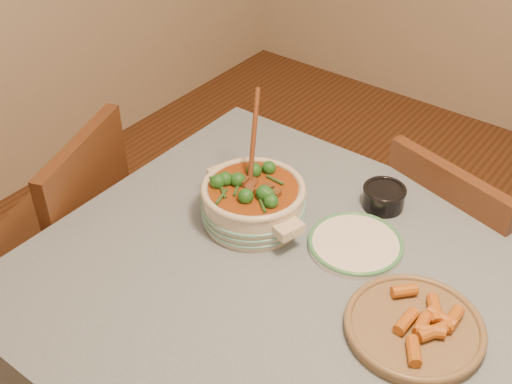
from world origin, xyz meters
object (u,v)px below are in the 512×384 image
stew_casserole (253,199)px  chair_left (68,239)px  white_plate (356,244)px  dining_table (382,356)px  condiment_bowl (384,196)px  chair_far (452,256)px  fried_plate (415,325)px

stew_casserole → chair_left: 0.69m
white_plate → dining_table: bearing=-44.8°
white_plate → chair_left: chair_left is taller
chair_left → white_plate: bearing=85.9°
chair_left → condiment_bowl: bearing=97.2°
stew_casserole → condiment_bowl: size_ratio=2.45×
white_plate → condiment_bowl: size_ratio=1.83×
white_plate → chair_far: bearing=74.1°
chair_far → chair_left: 1.18m
dining_table → white_plate: bearing=135.2°
chair_far → fried_plate: bearing=116.0°
dining_table → chair_far: bearing=96.0°
stew_casserole → chair_left: stew_casserole is taller
dining_table → condiment_bowl: bearing=119.7°
chair_far → chair_left: size_ratio=0.96×
condiment_bowl → chair_left: bearing=-152.7°
condiment_bowl → fried_plate: (0.26, -0.34, -0.01)m
fried_plate → chair_far: size_ratio=0.36×
dining_table → stew_casserole: 0.49m
dining_table → chair_far: size_ratio=1.99×
condiment_bowl → chair_left: size_ratio=0.16×
dining_table → condiment_bowl: (-0.21, 0.37, 0.13)m
white_plate → chair_left: 0.92m
dining_table → stew_casserole: size_ratio=5.04×
white_plate → stew_casserole: bearing=-165.9°
stew_casserole → chair_far: 0.71m
dining_table → white_plate: 0.28m
dining_table → stew_casserole: stew_casserole is taller
fried_plate → chair_far: chair_far is taller
white_plate → fried_plate: size_ratio=0.82×
dining_table → fried_plate: bearing=29.6°
condiment_bowl → white_plate: bearing=-82.4°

